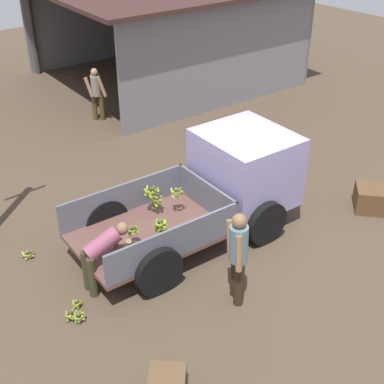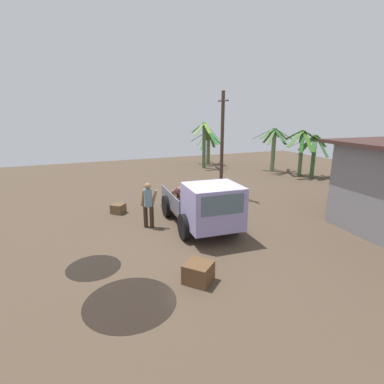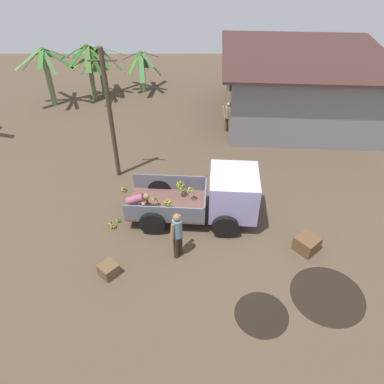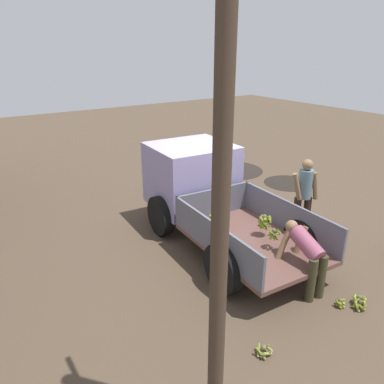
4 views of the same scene
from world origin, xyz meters
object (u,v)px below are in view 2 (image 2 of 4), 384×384
Objects in this scene: person_bystander_near_shed at (355,197)px; banana_bunch_on_ground_2 at (164,203)px; person_foreground_visitor at (148,203)px; banana_bunch_on_ground_3 at (170,204)px; cargo_truck at (208,207)px; utility_pole at (222,145)px; wooden_crate_0 at (118,209)px; wooden_crate_1 at (198,272)px; banana_bunch_on_ground_0 at (204,200)px; person_worker_loading at (177,194)px; banana_bunch_on_ground_1 at (162,204)px.

banana_bunch_on_ground_2 is (-4.55, -6.64, -0.75)m from person_bystander_near_shed.
person_foreground_visitor is 2.78m from banana_bunch_on_ground_3.
person_bystander_near_shed reaches higher than banana_bunch_on_ground_2.
cargo_truck is 0.88× the size of utility_pole.
cargo_truck is 9.04× the size of wooden_crate_0.
wooden_crate_1 is at bearing 55.45° from person_bystander_near_shed.
cargo_truck is 20.89× the size of banana_bunch_on_ground_2.
banana_bunch_on_ground_0 is at bearing -71.73° from utility_pole.
cargo_truck is 5.06m from utility_pole.
wooden_crate_1 is (6.33, -3.07, 0.17)m from banana_bunch_on_ground_0.
banana_bunch_on_ground_3 is at bearing -81.80° from utility_pole.
cargo_truck is 3.22m from wooden_crate_1.
banana_bunch_on_ground_2 is (-0.86, -0.35, -0.62)m from person_worker_loading.
utility_pole is 4.08m from banana_bunch_on_ground_1.
banana_bunch_on_ground_3 is (0.04, -1.74, -0.00)m from banana_bunch_on_ground_0.
banana_bunch_on_ground_0 is (0.37, -1.12, -2.55)m from utility_pole.
banana_bunch_on_ground_0 is 1.05× the size of banana_bunch_on_ground_1.
person_bystander_near_shed reaches higher than banana_bunch_on_ground_0.
person_foreground_visitor is (-1.42, -1.76, -0.06)m from cargo_truck.
utility_pole reaches higher than banana_bunch_on_ground_2.
person_worker_loading is (-2.93, -0.08, -0.29)m from cargo_truck.
person_bystander_near_shed is 3.07× the size of wooden_crate_0.
cargo_truck is at bearing 36.38° from wooden_crate_0.
person_foreground_visitor is 2.33m from wooden_crate_0.
person_worker_loading reaches higher than banana_bunch_on_ground_2.
person_foreground_visitor is 7.54× the size of banana_bunch_on_ground_1.
banana_bunch_on_ground_0 is (-2.20, 3.28, -0.86)m from person_foreground_visitor.
utility_pole is 10.25× the size of wooden_crate_0.
cargo_truck reaches higher than wooden_crate_1.
wooden_crate_1 reaches higher than wooden_crate_0.
utility_pole reaches higher than banana_bunch_on_ground_1.
person_foreground_visitor reaches higher than wooden_crate_0.
banana_bunch_on_ground_2 is at bearing 170.13° from wooden_crate_1.
banana_bunch_on_ground_2 is (-0.08, 0.11, 0.00)m from banana_bunch_on_ground_1.
banana_bunch_on_ground_0 reaches higher than banana_bunch_on_ground_3.
person_worker_loading is 0.92m from banana_bunch_on_ground_3.
banana_bunch_on_ground_1 is (-2.29, 1.23, -0.85)m from person_foreground_visitor.
person_foreground_visitor is at bearing -42.88° from person_worker_loading.
person_worker_loading is at bearing 13.05° from banana_bunch_on_ground_3.
cargo_truck is 6.26m from person_bystander_near_shed.
cargo_truck reaches higher than wooden_crate_0.
wooden_crate_0 is (-0.55, -2.49, -0.52)m from person_worker_loading.
utility_pole is 6.21m from person_bystander_near_shed.
cargo_truck is 6.90× the size of wooden_crate_1.
wooden_crate_0 is (-3.48, -2.57, -0.81)m from cargo_truck.
wooden_crate_1 is at bearing -9.06° from banana_bunch_on_ground_1.
person_worker_loading is 2.30× the size of wooden_crate_0.
wooden_crate_1 reaches higher than banana_bunch_on_ground_3.
utility_pole is 27.04× the size of banana_bunch_on_ground_3.
utility_pole is at bearing 108.27° from banana_bunch_on_ground_0.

